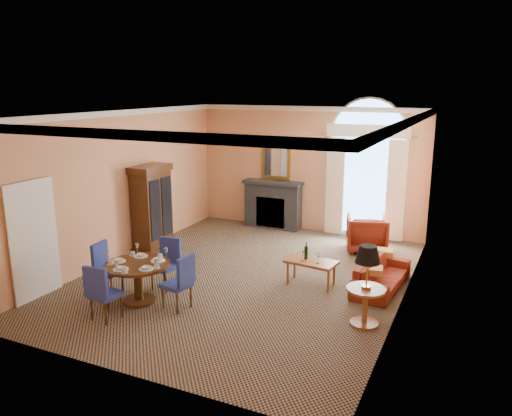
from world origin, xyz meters
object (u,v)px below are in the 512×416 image
at_px(dining_table, 138,273).
at_px(sofa, 381,275).
at_px(side_table, 367,276).
at_px(coffee_table, 311,262).
at_px(armoire, 152,209).
at_px(armchair, 367,233).

height_order(dining_table, sofa, dining_table).
relative_size(sofa, side_table, 1.36).
height_order(dining_table, coffee_table, dining_table).
distance_m(coffee_table, side_table, 1.83).
xyz_separation_m(dining_table, sofa, (3.74, 2.40, -0.29)).
distance_m(armoire, sofa, 5.32).
bearing_deg(side_table, dining_table, -168.07).
distance_m(armoire, dining_table, 3.00).
relative_size(dining_table, armchair, 1.25).
bearing_deg(coffee_table, dining_table, -134.03).
height_order(dining_table, side_table, side_table).
distance_m(sofa, coffee_table, 1.33).
bearing_deg(armoire, dining_table, -58.93).
distance_m(dining_table, armchair, 5.39).
xyz_separation_m(armchair, side_table, (0.79, -3.68, 0.41)).
bearing_deg(dining_table, sofa, 32.69).
relative_size(sofa, coffee_table, 1.74).
xyz_separation_m(armoire, dining_table, (1.53, -2.55, -0.40)).
bearing_deg(sofa, armoire, 93.54).
bearing_deg(armchair, side_table, 85.18).
relative_size(armoire, sofa, 1.12).
xyz_separation_m(armchair, coffee_table, (-0.52, -2.47, 0.03)).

